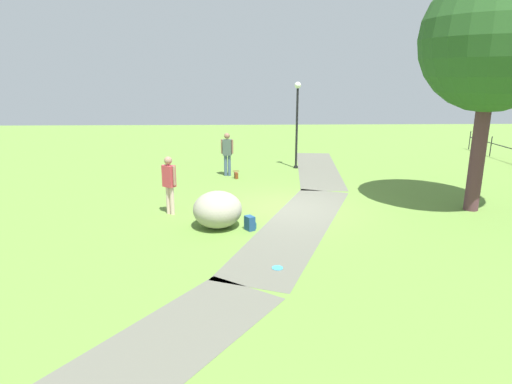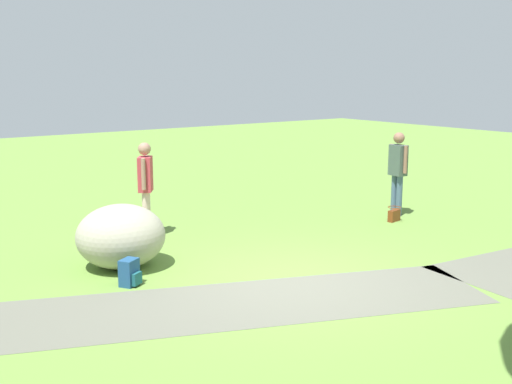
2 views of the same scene
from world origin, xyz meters
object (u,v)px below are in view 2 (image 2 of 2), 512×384
(handbag_on_grass, at_px, (394,215))
(woman_with_handbag, at_px, (398,167))
(man_near_boulder, at_px, (146,182))
(backpack_by_boulder, at_px, (130,273))
(lawn_boulder, at_px, (121,236))

(handbag_on_grass, bearing_deg, woman_with_handbag, -142.25)
(man_near_boulder, bearing_deg, backpack_by_boulder, 58.33)
(lawn_boulder, bearing_deg, backpack_by_boulder, 72.64)
(woman_with_handbag, relative_size, handbag_on_grass, 5.38)
(lawn_boulder, xyz_separation_m, backpack_by_boulder, (0.28, 0.90, -0.32))
(handbag_on_grass, bearing_deg, man_near_boulder, -22.29)
(man_near_boulder, xyz_separation_m, handbag_on_grass, (-4.75, 1.95, -0.91))
(woman_with_handbag, xyz_separation_m, handbag_on_grass, (0.48, 0.37, -0.92))
(woman_with_handbag, height_order, backpack_by_boulder, woman_with_handbag)
(lawn_boulder, height_order, woman_with_handbag, woman_with_handbag)
(backpack_by_boulder, bearing_deg, man_near_boulder, -121.67)
(woman_with_handbag, relative_size, backpack_by_boulder, 4.54)
(lawn_boulder, bearing_deg, man_near_boulder, -128.60)
(lawn_boulder, bearing_deg, handbag_on_grass, 175.88)
(lawn_boulder, relative_size, backpack_by_boulder, 3.88)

